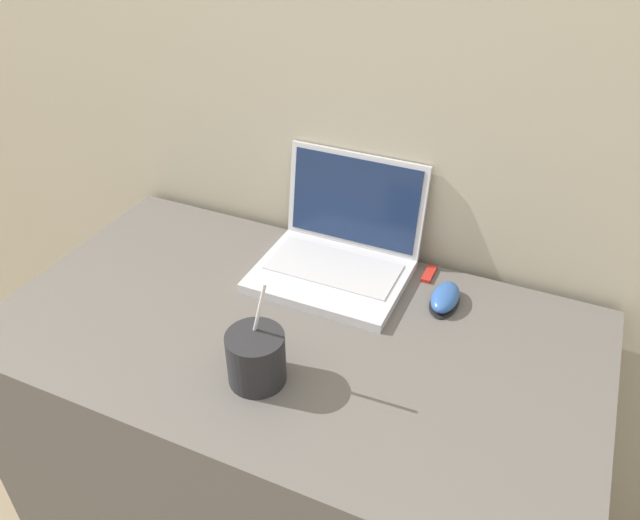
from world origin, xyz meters
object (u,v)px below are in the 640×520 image
(drink_cup, at_px, (255,356))
(computer_mouse, at_px, (445,298))
(usb_stick, at_px, (429,274))
(laptop, at_px, (338,249))

(drink_cup, xyz_separation_m, computer_mouse, (0.25, 0.33, -0.04))
(drink_cup, height_order, usb_stick, drink_cup)
(laptop, height_order, usb_stick, laptop)
(drink_cup, bearing_deg, computer_mouse, 53.68)
(laptop, distance_m, drink_cup, 0.36)
(laptop, height_order, drink_cup, laptop)
(laptop, height_order, computer_mouse, laptop)
(drink_cup, distance_m, computer_mouse, 0.42)
(laptop, distance_m, computer_mouse, 0.25)
(computer_mouse, height_order, usb_stick, computer_mouse)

